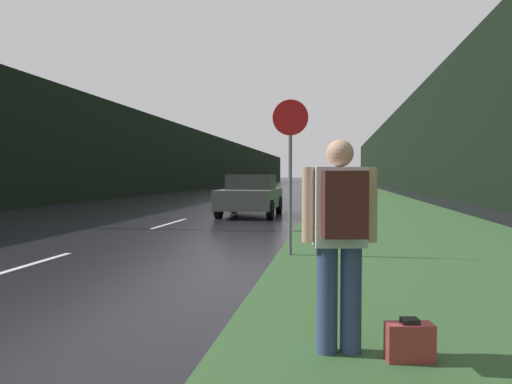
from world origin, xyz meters
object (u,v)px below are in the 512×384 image
at_px(hitchhiker_with_backpack, 340,233).
at_px(suitcase, 410,343).
at_px(stop_sign, 290,161).
at_px(car_passing_near, 251,195).

distance_m(hitchhiker_with_backpack, suitcase, 1.02).
bearing_deg(suitcase, stop_sign, 96.51).
relative_size(stop_sign, hitchhiker_with_backpack, 1.62).
distance_m(stop_sign, suitcase, 5.13).
bearing_deg(car_passing_near, stop_sign, 105.18).
bearing_deg(stop_sign, suitcase, -73.44).
bearing_deg(hitchhiker_with_backpack, stop_sign, 90.28).
xyz_separation_m(stop_sign, suitcase, (1.39, -4.68, -1.59)).
bearing_deg(hitchhiker_with_backpack, car_passing_near, 93.40).
distance_m(stop_sign, hitchhiker_with_backpack, 4.76).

